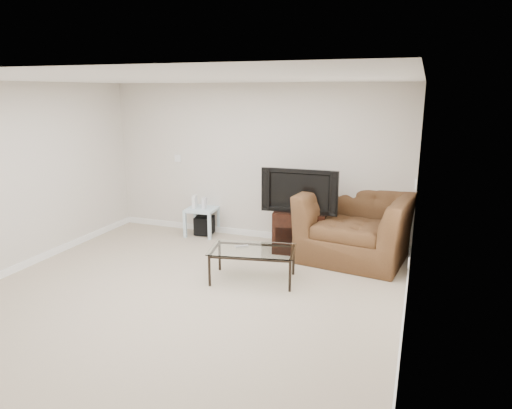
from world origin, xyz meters
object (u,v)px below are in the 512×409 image
(side_table, at_px, (202,221))
(television, at_px, (301,190))
(subwoofer, at_px, (204,225))
(recliner, at_px, (355,215))
(coffee_table, at_px, (253,265))
(tv_stand, at_px, (300,231))

(side_table, bearing_deg, television, -8.42)
(subwoofer, xyz_separation_m, recliner, (2.54, -0.25, 0.49))
(recliner, bearing_deg, coffee_table, -122.94)
(side_table, height_order, coffee_table, side_table)
(subwoofer, height_order, coffee_table, coffee_table)
(subwoofer, bearing_deg, tv_stand, -8.24)
(subwoofer, distance_m, coffee_table, 2.10)
(side_table, bearing_deg, coffee_table, -45.49)
(subwoofer, bearing_deg, coffee_table, -46.44)
(tv_stand, bearing_deg, coffee_table, -109.38)
(tv_stand, xyz_separation_m, television, (0.00, -0.03, 0.65))
(tv_stand, height_order, side_table, tv_stand)
(subwoofer, bearing_deg, side_table, -142.14)
(recliner, bearing_deg, side_table, -177.16)
(tv_stand, height_order, coffee_table, tv_stand)
(television, distance_m, side_table, 1.93)
(tv_stand, xyz_separation_m, subwoofer, (-1.74, 0.25, -0.15))
(television, xyz_separation_m, subwoofer, (-1.74, 0.28, -0.80))
(side_table, bearing_deg, tv_stand, -7.43)
(recliner, bearing_deg, subwoofer, -177.69)
(side_table, relative_size, recliner, 0.33)
(recliner, bearing_deg, television, -169.78)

